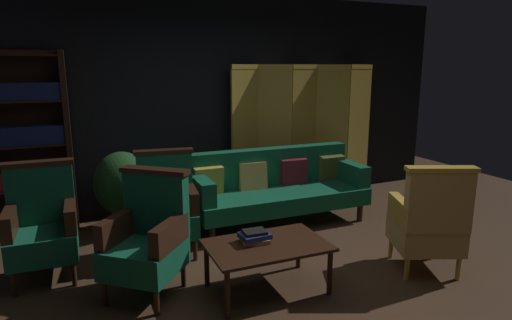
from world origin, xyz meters
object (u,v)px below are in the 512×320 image
(bookshelf, at_px, (27,141))
(armchair_wing_far, at_px, (167,206))
(book_navy_cloth, at_px, (255,236))
(armchair_wing_left, at_px, (148,238))
(velvet_couch, at_px, (276,185))
(coffee_table, at_px, (267,249))
(potted_plant, at_px, (122,186))
(book_black_cloth, at_px, (255,232))
(armchair_gilt_accent, at_px, (429,222))
(armchair_wing_right, at_px, (42,225))
(folding_screen, at_px, (304,131))
(book_tan_leather, at_px, (255,240))

(bookshelf, xyz_separation_m, armchair_wing_far, (1.29, -1.11, -0.58))
(book_navy_cloth, bearing_deg, armchair_wing_left, 161.29)
(bookshelf, relative_size, book_navy_cloth, 8.50)
(velvet_couch, xyz_separation_m, coffee_table, (-0.80, -1.49, -0.08))
(velvet_couch, height_order, armchair_wing_far, armchair_wing_far)
(velvet_couch, bearing_deg, armchair_wing_far, -165.35)
(potted_plant, xyz_separation_m, book_black_cloth, (0.87, -1.84, -0.02))
(armchair_gilt_accent, relative_size, armchair_wing_right, 1.00)
(armchair_gilt_accent, relative_size, potted_plant, 1.12)
(armchair_wing_far, xyz_separation_m, potted_plant, (-0.35, 0.79, 0.04))
(potted_plant, bearing_deg, armchair_gilt_accent, -41.64)
(folding_screen, xyz_separation_m, bookshelf, (-3.46, 0.04, 0.08))
(potted_plant, distance_m, book_navy_cloth, 2.04)
(folding_screen, xyz_separation_m, coffee_table, (-1.56, -2.18, -0.61))
(bookshelf, distance_m, book_navy_cloth, 2.88)
(coffee_table, height_order, potted_plant, potted_plant)
(velvet_couch, bearing_deg, book_tan_leather, -121.98)
(book_black_cloth, bearing_deg, coffee_table, -40.70)
(coffee_table, relative_size, book_tan_leather, 4.52)
(book_navy_cloth, relative_size, book_black_cloth, 1.29)
(velvet_couch, xyz_separation_m, armchair_gilt_accent, (0.70, -1.76, 0.03))
(potted_plant, bearing_deg, coffee_table, -63.50)
(bookshelf, bearing_deg, book_navy_cloth, -49.92)
(coffee_table, distance_m, potted_plant, 2.14)
(book_navy_cloth, distance_m, book_black_cloth, 0.03)
(potted_plant, relative_size, book_black_cloth, 4.98)
(coffee_table, bearing_deg, book_navy_cloth, 139.30)
(potted_plant, bearing_deg, folding_screen, 6.14)
(armchair_gilt_accent, bearing_deg, bookshelf, 143.70)
(folding_screen, relative_size, book_navy_cloth, 8.95)
(folding_screen, height_order, armchair_wing_left, folding_screen)
(armchair_gilt_accent, distance_m, armchair_wing_left, 2.50)
(armchair_gilt_accent, relative_size, book_tan_leather, 4.70)
(armchair_wing_far, bearing_deg, book_tan_leather, -63.55)
(potted_plant, bearing_deg, armchair_wing_right, -131.16)
(bookshelf, bearing_deg, book_tan_leather, -49.92)
(armchair_wing_right, relative_size, armchair_wing_far, 1.00)
(velvet_couch, relative_size, coffee_table, 2.12)
(folding_screen, distance_m, armchair_wing_left, 3.12)
(armchair_wing_far, distance_m, book_black_cloth, 1.17)
(armchair_wing_right, bearing_deg, armchair_wing_far, 5.32)
(book_tan_leather, height_order, book_black_cloth, book_black_cloth)
(armchair_gilt_accent, xyz_separation_m, armchair_wing_right, (-3.24, 1.28, 0.00))
(armchair_wing_left, xyz_separation_m, potted_plant, (-0.03, 1.56, 0.04))
(potted_plant, bearing_deg, velvet_couch, -13.58)
(folding_screen, distance_m, bookshelf, 3.46)
(armchair_gilt_accent, height_order, potted_plant, armchair_gilt_accent)
(bookshelf, bearing_deg, book_black_cloth, -49.92)
(armchair_wing_left, height_order, potted_plant, armchair_wing_left)
(folding_screen, height_order, coffee_table, folding_screen)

